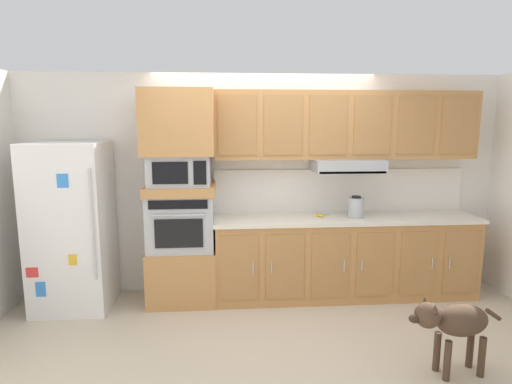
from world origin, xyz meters
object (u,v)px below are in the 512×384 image
refrigerator (72,226)px  electric_kettle (356,207)px  dog (454,323)px  screwdriver (320,215)px  microwave (180,170)px  built_in_oven (181,221)px

refrigerator → electric_kettle: bearing=0.4°
electric_kettle → dog: 1.69m
refrigerator → screwdriver: size_ratio=10.43×
refrigerator → screwdriver: (2.67, 0.09, 0.05)m
refrigerator → microwave: 1.28m
microwave → refrigerator: bearing=-176.6°
built_in_oven → electric_kettle: size_ratio=2.92×
electric_kettle → dog: bearing=-78.7°
built_in_oven → microwave: 0.56m
refrigerator → built_in_oven: 1.14m
screwdriver → dog: bearing=-66.8°
refrigerator → screwdriver: 2.67m
built_in_oven → dog: 2.78m
built_in_oven → dog: bearing=-35.7°
microwave → electric_kettle: 1.96m
screwdriver → microwave: bearing=-179.3°
built_in_oven → dog: size_ratio=0.88×
dog → refrigerator: bearing=-30.3°
screwdriver → electric_kettle: 0.40m
built_in_oven → dog: (2.23, -1.60, -0.47)m
screwdriver → electric_kettle: bearing=-9.7°
refrigerator → microwave: refrigerator is taller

